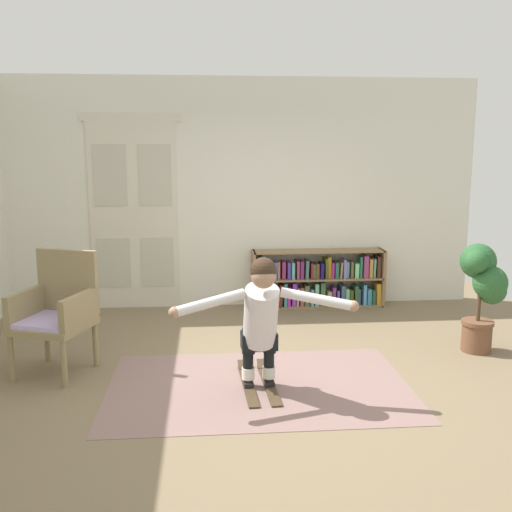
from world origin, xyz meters
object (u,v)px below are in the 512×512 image
(potted_plant, at_px, (483,287))
(skis_pair, at_px, (258,382))
(wicker_chair, at_px, (57,309))
(person_skier, at_px, (261,314))
(bookshelf, at_px, (318,281))

(potted_plant, xyz_separation_m, skis_pair, (-2.31, -0.69, -0.64))
(wicker_chair, height_order, person_skier, person_skier)
(skis_pair, bearing_deg, wicker_chair, 164.60)
(wicker_chair, relative_size, skis_pair, 1.20)
(wicker_chair, xyz_separation_m, skis_pair, (1.78, -0.49, -0.56))
(person_skier, bearing_deg, bookshelf, 69.67)
(skis_pair, bearing_deg, person_skier, -87.39)
(person_skier, bearing_deg, potted_plant, 20.84)
(potted_plant, bearing_deg, skis_pair, -163.35)
(wicker_chair, relative_size, potted_plant, 1.01)
(bookshelf, distance_m, skis_pair, 2.71)
(potted_plant, height_order, skis_pair, potted_plant)
(potted_plant, relative_size, skis_pair, 1.18)
(wicker_chair, distance_m, person_skier, 1.92)
(wicker_chair, bearing_deg, bookshelf, 35.79)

